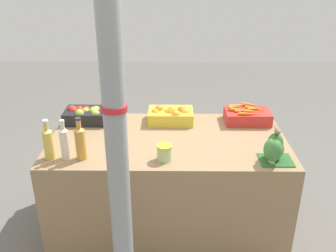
{
  "coord_description": "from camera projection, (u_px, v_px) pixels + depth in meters",
  "views": [
    {
      "loc": [
        0.03,
        -2.53,
        2.05
      ],
      "look_at": [
        0.0,
        0.0,
        0.87
      ],
      "focal_mm": 40.0,
      "sensor_mm": 36.0,
      "label": 1
    }
  ],
  "objects": [
    {
      "name": "sparrow_bird",
      "position": [
        278.0,
        131.0,
        2.44
      ],
      "size": [
        0.04,
        0.14,
        0.05
      ],
      "rotation": [
        0.0,
        0.0,
        -1.61
      ],
      "color": "#4C3D2D",
      "rests_on": "broccoli_pile"
    },
    {
      "name": "support_pole",
      "position": [
        114.0,
        109.0,
        1.86
      ],
      "size": [
        0.13,
        0.13,
        2.68
      ],
      "color": "gray",
      "rests_on": "ground_plane"
    },
    {
      "name": "carrot_crate",
      "position": [
        247.0,
        115.0,
        3.07
      ],
      "size": [
        0.36,
        0.25,
        0.14
      ],
      "color": "red",
      "rests_on": "market_table"
    },
    {
      "name": "juice_bottle_golden",
      "position": [
        48.0,
        143.0,
        2.5
      ],
      "size": [
        0.07,
        0.07,
        0.28
      ],
      "color": "gold",
      "rests_on": "market_table"
    },
    {
      "name": "market_table",
      "position": [
        168.0,
        181.0,
        2.99
      ],
      "size": [
        1.78,
        0.94,
        0.77
      ],
      "primitive_type": "cube",
      "color": "#937551",
      "rests_on": "ground_plane"
    },
    {
      "name": "ground_plane",
      "position": [
        168.0,
        220.0,
        3.16
      ],
      "size": [
        10.0,
        10.0,
        0.0
      ],
      "primitive_type": "plane",
      "color": "#605E59"
    },
    {
      "name": "juice_bottle_amber",
      "position": [
        80.0,
        142.0,
        2.5
      ],
      "size": [
        0.07,
        0.07,
        0.3
      ],
      "color": "gold",
      "rests_on": "market_table"
    },
    {
      "name": "orange_crate",
      "position": [
        171.0,
        115.0,
        3.07
      ],
      "size": [
        0.36,
        0.24,
        0.14
      ],
      "color": "gold",
      "rests_on": "market_table"
    },
    {
      "name": "broccoli_pile",
      "position": [
        274.0,
        149.0,
        2.48
      ],
      "size": [
        0.22,
        0.19,
        0.19
      ],
      "color": "#2D602D",
      "rests_on": "market_table"
    },
    {
      "name": "apple_crate",
      "position": [
        87.0,
        114.0,
        3.08
      ],
      "size": [
        0.36,
        0.24,
        0.14
      ],
      "color": "black",
      "rests_on": "market_table"
    },
    {
      "name": "pickle_jar",
      "position": [
        164.0,
        153.0,
        2.51
      ],
      "size": [
        0.11,
        0.11,
        0.11
      ],
      "color": "#B2C684",
      "rests_on": "market_table"
    },
    {
      "name": "juice_bottle_cloudy",
      "position": [
        65.0,
        142.0,
        2.5
      ],
      "size": [
        0.06,
        0.06,
        0.28
      ],
      "color": "beige",
      "rests_on": "market_table"
    }
  ]
}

